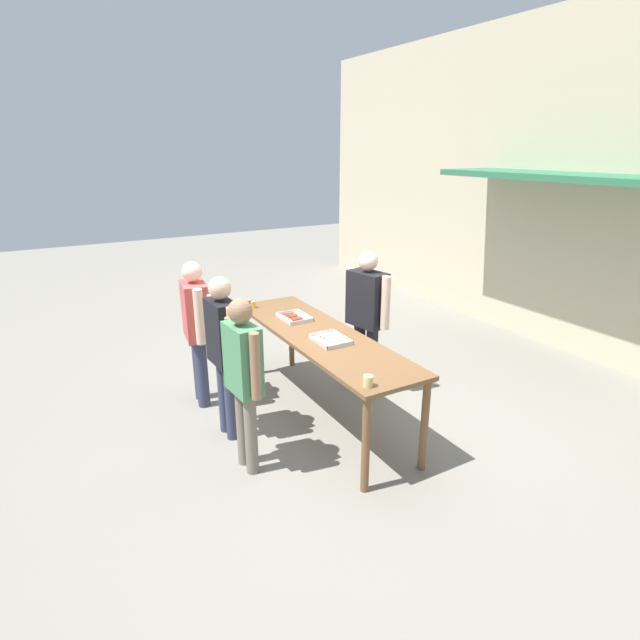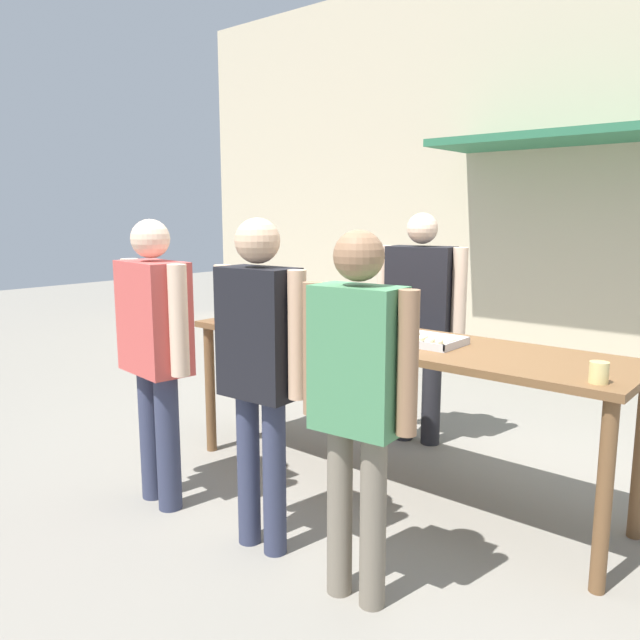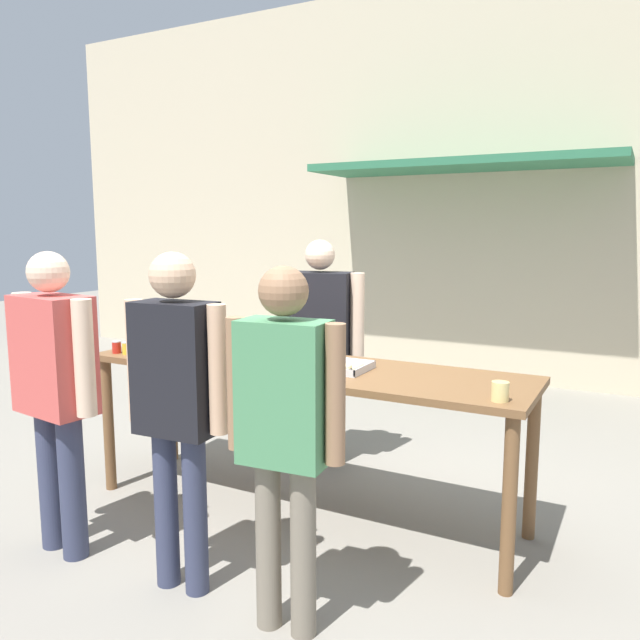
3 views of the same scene
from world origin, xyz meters
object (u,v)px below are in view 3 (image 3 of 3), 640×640
condiment_jar_ketchup (127,348)px  person_customer_waiting_in_line (177,392)px  condiment_jar_mustard (117,347)px  person_customer_with_cup (284,418)px  beer_cup (500,391)px  person_customer_holding_hotdog (55,379)px  person_server_behind_table (320,334)px  food_tray_buns (335,366)px  food_tray_sausages (225,354)px

condiment_jar_ketchup → person_customer_waiting_in_line: bearing=-34.9°
condiment_jar_mustard → person_customer_waiting_in_line: size_ratio=0.05×
condiment_jar_mustard → person_customer_waiting_in_line: 1.35m
condiment_jar_ketchup → person_customer_with_cup: (1.67, -0.78, -0.01)m
beer_cup → person_customer_holding_hotdog: bearing=-160.1°
condiment_jar_mustard → person_customer_holding_hotdog: (0.34, -0.76, -0.01)m
beer_cup → person_customer_with_cup: (-0.72, -0.78, -0.02)m
person_customer_with_cup → person_customer_waiting_in_line: (-0.61, 0.04, 0.03)m
condiment_jar_ketchup → person_server_behind_table: 1.36m
person_customer_holding_hotdog → person_customer_waiting_in_line: 0.80m
food_tray_buns → person_customer_waiting_in_line: (-0.33, -0.98, 0.03)m
food_tray_sausages → condiment_jar_ketchup: size_ratio=4.71×
food_tray_sausages → person_customer_waiting_in_line: 1.08m
beer_cup → person_customer_waiting_in_line: person_customer_waiting_in_line is taller
condiment_jar_ketchup → person_customer_waiting_in_line: 1.29m
food_tray_sausages → food_tray_buns: (0.78, 0.00, 0.01)m
condiment_jar_mustard → person_customer_waiting_in_line: (1.14, -0.73, 0.01)m
person_customer_holding_hotdog → person_customer_with_cup: person_customer_holding_hotdog is taller
condiment_jar_mustard → food_tray_sausages: bearing=19.9°
food_tray_sausages → person_server_behind_table: (0.26, 0.80, 0.04)m
condiment_jar_ketchup → person_customer_with_cup: person_customer_with_cup is taller
food_tray_sausages → person_customer_with_cup: 1.47m
condiment_jar_mustard → person_customer_with_cup: bearing=-23.7°
condiment_jar_ketchup → beer_cup: size_ratio=0.86×
person_customer_holding_hotdog → person_server_behind_table: bearing=-101.1°
person_server_behind_table → person_customer_waiting_in_line: size_ratio=1.01×
food_tray_sausages → condiment_jar_mustard: bearing=-160.1°
person_customer_with_cup → person_customer_waiting_in_line: 0.62m
person_customer_holding_hotdog → food_tray_sausages: bearing=-101.6°
condiment_jar_ketchup → person_server_behind_table: person_server_behind_table is taller
food_tray_buns → condiment_jar_mustard: (-1.47, -0.25, 0.02)m
condiment_jar_ketchup → person_customer_with_cup: size_ratio=0.05×
food_tray_buns → person_customer_with_cup: (0.28, -1.02, 0.00)m
food_tray_sausages → beer_cup: beer_cup is taller
beer_cup → person_customer_waiting_in_line: 1.52m
beer_cup → person_server_behind_table: size_ratio=0.06×
condiment_jar_mustard → person_customer_holding_hotdog: size_ratio=0.05×
beer_cup → person_customer_waiting_in_line: size_ratio=0.06×
beer_cup → person_customer_with_cup: 1.06m
food_tray_buns → person_customer_holding_hotdog: size_ratio=0.24×
condiment_jar_ketchup → person_customer_holding_hotdog: person_customer_holding_hotdog is taller
food_tray_sausages → person_customer_with_cup: (1.06, -1.02, 0.01)m
person_server_behind_table → person_customer_waiting_in_line: 1.79m
person_customer_holding_hotdog → person_customer_with_cup: (1.41, -0.01, -0.00)m
condiment_jar_ketchup → person_customer_holding_hotdog: size_ratio=0.05×
condiment_jar_ketchup → person_customer_holding_hotdog: bearing=-71.4°
food_tray_sausages → condiment_jar_ketchup: (-0.61, -0.24, 0.03)m
food_tray_buns → person_customer_holding_hotdog: person_customer_holding_hotdog is taller
beer_cup → person_customer_with_cup: bearing=-132.5°
condiment_jar_mustard → condiment_jar_ketchup: (0.08, 0.01, 0.00)m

